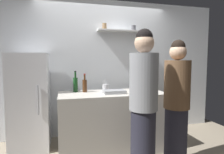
% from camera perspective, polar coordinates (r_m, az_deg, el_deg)
% --- Properties ---
extents(back_wall_assembly, '(4.80, 0.32, 2.60)m').
position_cam_1_polar(back_wall_assembly, '(3.79, -2.72, 2.83)').
color(back_wall_assembly, white).
rests_on(back_wall_assembly, ground).
extents(refrigerator, '(0.60, 0.64, 1.55)m').
position_cam_1_polar(refrigerator, '(3.42, -23.27, -6.69)').
color(refrigerator, white).
rests_on(refrigerator, ground).
extents(counter, '(1.68, 0.74, 0.93)m').
position_cam_1_polar(counter, '(3.19, 0.00, -12.89)').
color(counter, '#B7B2A8').
rests_on(counter, ground).
extents(baking_pan, '(0.34, 0.24, 0.05)m').
position_cam_1_polar(baking_pan, '(3.00, 0.61, -4.40)').
color(baking_pan, gray).
rests_on(baking_pan, counter).
extents(utensil_holder, '(0.11, 0.11, 0.21)m').
position_cam_1_polar(utensil_holder, '(3.25, -1.94, -3.14)').
color(utensil_holder, '#B2B2B7').
rests_on(utensil_holder, counter).
extents(wine_bottle_dark_glass, '(0.08, 0.08, 0.28)m').
position_cam_1_polar(wine_bottle_dark_glass, '(3.07, 6.56, -2.75)').
color(wine_bottle_dark_glass, black).
rests_on(wine_bottle_dark_glass, counter).
extents(wine_bottle_green_glass, '(0.07, 0.07, 0.34)m').
position_cam_1_polar(wine_bottle_green_glass, '(3.19, -10.85, -2.06)').
color(wine_bottle_green_glass, '#19471E').
rests_on(wine_bottle_green_glass, counter).
extents(wine_bottle_amber_glass, '(0.07, 0.07, 0.30)m').
position_cam_1_polar(wine_bottle_amber_glass, '(3.14, -8.13, -2.44)').
color(wine_bottle_amber_glass, '#472814').
rests_on(wine_bottle_amber_glass, counter).
extents(water_bottle_plastic, '(0.08, 0.08, 0.25)m').
position_cam_1_polar(water_bottle_plastic, '(3.20, 6.52, -2.22)').
color(water_bottle_plastic, silver).
rests_on(water_bottle_plastic, counter).
extents(person_grey_hoodie, '(0.34, 0.34, 1.81)m').
position_cam_1_polar(person_grey_hoodie, '(2.33, 9.34, -8.29)').
color(person_grey_hoodie, '#262633').
rests_on(person_grey_hoodie, ground).
extents(person_brown_jacket, '(0.34, 0.34, 1.71)m').
position_cam_1_polar(person_brown_jacket, '(2.72, 18.67, -7.83)').
color(person_brown_jacket, '#262633').
rests_on(person_brown_jacket, ground).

